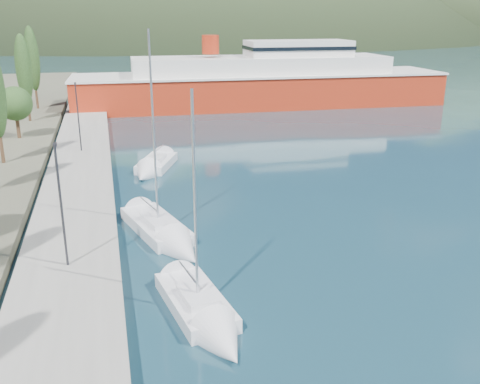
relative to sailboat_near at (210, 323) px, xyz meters
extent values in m
plane|color=#183946|center=(3.10, 113.07, -0.29)|extent=(1400.00, 1400.00, 0.00)
cube|color=gray|center=(-5.90, 19.07, 0.11)|extent=(5.00, 88.00, 0.80)
cylinder|color=#47301E|center=(-12.12, 27.65, 1.47)|extent=(0.30, 0.30, 2.13)
cylinder|color=#47301E|center=(-12.12, 37.42, 1.46)|extent=(0.36, 0.36, 2.10)
sphere|color=#2A481E|center=(-12.12, 37.42, 3.86)|extent=(3.36, 3.36, 3.36)
cylinder|color=#47301E|center=(-12.12, 46.75, 1.49)|extent=(0.30, 0.30, 2.16)
ellipsoid|color=#2A481E|center=(-12.12, 46.75, 6.39)|extent=(1.80, 1.80, 7.65)
cylinder|color=#47301E|center=(-12.12, 55.68, 1.56)|extent=(0.30, 0.30, 2.31)
ellipsoid|color=#2A481E|center=(-12.12, 55.68, 6.81)|extent=(1.80, 1.80, 8.18)
cylinder|color=#2D2D33|center=(-5.90, 6.02, 3.51)|extent=(0.12, 0.12, 6.00)
cube|color=#2D2D33|center=(-5.90, 6.27, 6.51)|extent=(0.15, 0.50, 0.12)
cylinder|color=#2D2D33|center=(-5.90, 29.96, 3.51)|extent=(0.12, 0.12, 6.00)
cube|color=#2D2D33|center=(-5.90, 30.21, 6.51)|extent=(0.15, 0.50, 0.12)
cube|color=silver|center=(-0.30, 1.78, -0.05)|extent=(3.08, 5.69, 0.86)
cube|color=silver|center=(-0.24, 1.43, 0.52)|extent=(1.67, 2.35, 0.34)
cylinder|color=silver|center=(-0.24, 1.43, 4.94)|extent=(0.12, 0.12, 9.11)
cone|color=silver|center=(0.28, -1.62, -0.05)|extent=(2.60, 2.85, 2.21)
cube|color=silver|center=(-1.10, 11.22, -0.04)|extent=(3.96, 6.80, 0.91)
cube|color=silver|center=(-0.98, 10.81, 0.56)|extent=(2.03, 2.85, 0.35)
cylinder|color=silver|center=(-0.98, 10.81, 5.95)|extent=(0.12, 0.12, 11.07)
cone|color=silver|center=(0.01, 7.26, -0.04)|extent=(3.04, 3.51, 2.31)
cube|color=silver|center=(0.41, 25.63, -0.04)|extent=(4.15, 5.81, 0.91)
cube|color=silver|center=(0.28, 25.30, 0.57)|extent=(2.09, 2.50, 0.35)
cylinder|color=silver|center=(0.28, 25.30, 4.98)|extent=(0.12, 0.12, 9.13)
cone|color=silver|center=(-0.86, 22.47, -0.04)|extent=(3.09, 3.18, 2.33)
cube|color=#A82912|center=(18.24, 54.80, 1.68)|extent=(52.23, 12.55, 5.01)
cube|color=silver|center=(18.24, 54.80, 4.18)|extent=(52.61, 12.88, 0.27)
cube|color=silver|center=(18.24, 54.80, 5.26)|extent=(36.09, 10.16, 2.68)
cube|color=silver|center=(23.60, 54.61, 7.67)|extent=(14.75, 7.16, 2.15)
cylinder|color=#A82912|center=(11.08, 55.05, 8.30)|extent=(2.33, 2.33, 2.50)
camera|label=1|loc=(-3.52, -19.09, 12.19)|focal=40.00mm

